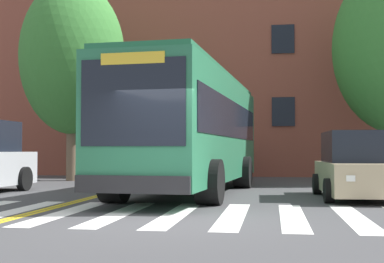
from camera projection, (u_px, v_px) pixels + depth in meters
ground_plane at (165, 222)px, 9.48m from camera, size 120.00×120.00×0.00m
crosswalk at (148, 214)px, 10.68m from camera, size 15.34×4.39×0.01m
lane_line_yellow_inner at (166, 178)px, 24.88m from camera, size 0.12×36.00×0.01m
lane_line_yellow_outer at (169, 178)px, 24.85m from camera, size 0.12×36.00×0.01m
city_bus at (192, 129)px, 16.05m from camera, size 3.44×11.13×3.54m
car_tan_far_lane at (358, 168)px, 14.15m from camera, size 2.15×4.25×1.78m
car_navy_behind_bus at (211, 161)px, 24.12m from camera, size 2.53×4.57×1.74m
traffic_light_overhead at (206, 100)px, 18.79m from camera, size 0.34×3.69×4.57m
street_tree_curbside_small at (73, 58)px, 22.80m from camera, size 5.75×5.94×8.56m
building_facade at (194, 62)px, 30.28m from camera, size 36.89×7.50×12.62m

